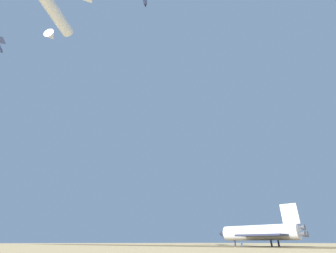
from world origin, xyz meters
The scene contains 4 objects.
ground_plane centered at (0.00, 0.00, 0.00)m, with size 1200.00×1200.00×0.00m, color tan.
runway_strip centered at (-4.81, -3.88, 0.01)m, with size 440.00×44.00×0.02m, color brown.
space_shuttle centered at (-4.28, -3.81, 5.35)m, with size 38.79×26.06×15.80m.
ground_crew_near_nose centered at (-5.94, 11.00, 0.94)m, with size 0.34×0.63×1.73m.
Camera 1 is at (-65.78, 94.94, 1.65)m, focal length 24.99 mm.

